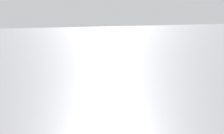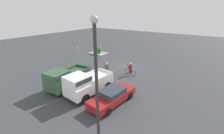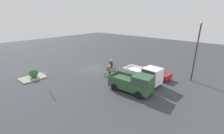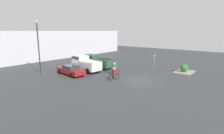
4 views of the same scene
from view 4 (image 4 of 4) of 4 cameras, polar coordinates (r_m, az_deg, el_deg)
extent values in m
plane|color=#383A3D|center=(22.23, 8.49, -4.27)|extent=(80.00, 80.00, 0.00)
cube|color=silver|center=(44.23, -26.36, 6.56)|extent=(49.15, 14.64, 6.05)
cube|color=gray|center=(44.13, -26.73, 10.60)|extent=(49.15, 14.64, 0.20)
cube|color=maroon|center=(25.22, -13.28, -1.20)|extent=(2.21, 4.91, 0.62)
cube|color=#2D333D|center=(25.11, -13.33, 0.00)|extent=(1.78, 2.29, 0.46)
cylinder|color=black|center=(26.14, -16.65, -1.52)|extent=(0.24, 0.64, 0.62)
cylinder|color=black|center=(26.99, -13.41, -0.93)|extent=(0.24, 0.64, 0.62)
cylinder|color=black|center=(23.57, -13.07, -2.74)|extent=(0.24, 0.64, 0.62)
cylinder|color=black|center=(24.51, -9.62, -2.05)|extent=(0.24, 0.64, 0.62)
cube|color=white|center=(26.76, -8.33, 0.49)|extent=(2.40, 4.97, 1.06)
cube|color=white|center=(27.73, -10.26, 2.82)|extent=(2.02, 2.07, 0.84)
cube|color=#333D47|center=(27.71, -10.27, 3.20)|extent=(2.07, 1.92, 0.37)
cube|color=white|center=(25.30, -8.75, 1.34)|extent=(0.30, 2.90, 0.25)
cube|color=white|center=(26.53, -5.41, 1.90)|extent=(0.30, 2.90, 0.25)
cube|color=white|center=(24.85, -4.96, 1.24)|extent=(2.05, 0.23, 0.25)
cylinder|color=black|center=(27.45, -11.92, -0.40)|extent=(0.28, 0.88, 0.86)
cylinder|color=black|center=(28.63, -8.57, 0.22)|extent=(0.28, 0.88, 0.86)
cylinder|color=black|center=(25.09, -7.99, -1.39)|extent=(0.28, 0.88, 0.86)
cylinder|color=black|center=(26.39, -4.54, -0.67)|extent=(0.28, 0.88, 0.86)
cube|color=#2D5133|center=(28.86, -4.55, 1.27)|extent=(2.45, 5.04, 0.99)
cube|color=#2D5133|center=(29.64, -6.79, 3.28)|extent=(2.04, 2.10, 0.83)
cube|color=#333D47|center=(29.61, -6.80, 3.63)|extent=(2.09, 1.95, 0.36)
cube|color=#2D5133|center=(27.39, -4.26, 2.03)|extent=(0.32, 2.93, 0.25)
cube|color=#2D5133|center=(28.93, -1.83, 2.58)|extent=(0.32, 2.93, 0.25)
cube|color=#2D5133|center=(27.33, -0.63, 2.04)|extent=(2.05, 0.25, 0.25)
cylinder|color=black|center=(29.15, -8.12, 0.38)|extent=(0.29, 0.82, 0.80)
cylinder|color=black|center=(30.66, -5.54, 1.01)|extent=(0.29, 0.82, 0.80)
cylinder|color=black|center=(27.23, -3.40, -0.32)|extent=(0.29, 0.82, 0.80)
cylinder|color=black|center=(28.85, -0.91, 0.38)|extent=(0.29, 0.82, 0.80)
torus|color=black|center=(25.11, 1.74, -1.53)|extent=(0.69, 0.20, 0.69)
torus|color=black|center=(24.48, -0.09, -1.87)|extent=(0.69, 0.20, 0.69)
cylinder|color=silver|center=(24.75, 0.84, -1.32)|extent=(0.53, 0.15, 0.37)
cylinder|color=silver|center=(24.71, 0.84, -0.88)|extent=(0.56, 0.16, 0.04)
cylinder|color=silver|center=(24.64, 0.52, -1.37)|extent=(0.04, 0.04, 0.34)
cylinder|color=silver|center=(24.94, 1.52, -0.71)|extent=(0.12, 0.45, 0.02)
cylinder|color=black|center=(24.77, 0.52, -1.40)|extent=(0.14, 0.14, 0.52)
cylinder|color=black|center=(24.63, 0.79, -1.48)|extent=(0.14, 0.14, 0.52)
cube|color=#5B6638|center=(24.60, 0.75, -0.07)|extent=(0.31, 0.40, 0.67)
cylinder|color=#5B6638|center=(24.86, 0.87, 0.05)|extent=(0.52, 0.20, 0.72)
cylinder|color=#5B6638|center=(24.60, 1.37, -0.08)|extent=(0.52, 0.20, 0.72)
sphere|color=tan|center=(24.53, 0.80, 1.00)|extent=(0.25, 0.25, 0.25)
sphere|color=silver|center=(24.52, 0.80, 1.14)|extent=(0.28, 0.28, 0.28)
torus|color=black|center=(22.30, 1.69, -3.20)|extent=(0.71, 0.20, 0.71)
torus|color=black|center=(21.64, -0.51, -3.67)|extent=(0.71, 0.20, 0.71)
cylinder|color=#2D5133|center=(21.92, 0.61, -2.99)|extent=(0.56, 0.16, 0.38)
cylinder|color=#2D5133|center=(21.87, 0.61, -2.49)|extent=(0.59, 0.16, 0.04)
cylinder|color=#2D5133|center=(21.81, 0.22, -3.07)|extent=(0.04, 0.04, 0.35)
cylinder|color=#2D5133|center=(22.12, 1.43, -2.26)|extent=(0.12, 0.45, 0.02)
cylinder|color=black|center=(21.94, 0.24, -3.10)|extent=(0.14, 0.14, 0.53)
cylinder|color=black|center=(21.80, 0.54, -3.19)|extent=(0.14, 0.14, 0.53)
cube|color=maroon|center=(21.76, 0.50, -1.65)|extent=(0.31, 0.40, 0.62)
cylinder|color=maroon|center=(22.02, 0.66, -1.49)|extent=(0.54, 0.20, 0.67)
cylinder|color=maroon|center=(21.77, 1.23, -1.65)|extent=(0.54, 0.20, 0.67)
sphere|color=tan|center=(21.69, 0.56, -0.57)|extent=(0.21, 0.21, 0.21)
sphere|color=silver|center=(21.67, 0.56, -0.43)|extent=(0.24, 0.24, 0.24)
cylinder|color=#9E9EA3|center=(29.84, 13.64, 1.87)|extent=(0.06, 0.06, 2.28)
cube|color=white|center=(29.71, 13.72, 3.42)|extent=(0.02, 0.30, 0.45)
cube|color=red|center=(29.71, 13.72, 3.42)|extent=(0.03, 0.30, 0.10)
cylinder|color=#2D2823|center=(27.31, -22.82, 5.58)|extent=(0.16, 0.16, 7.17)
sphere|color=#B2B2A8|center=(27.23, -23.45, 13.35)|extent=(0.36, 0.36, 0.36)
cube|color=gray|center=(28.09, 22.50, -1.52)|extent=(3.22, 2.38, 0.15)
sphere|color=#337033|center=(27.83, 22.48, -0.25)|extent=(1.16, 1.16, 1.16)
camera|label=1|loc=(48.22, -19.71, 12.05)|focal=50.00mm
camera|label=2|loc=(30.18, -35.42, 12.52)|focal=24.00mm
camera|label=3|loc=(43.73, -1.08, 14.40)|focal=24.00mm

